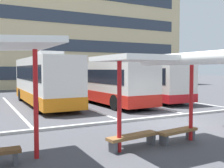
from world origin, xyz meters
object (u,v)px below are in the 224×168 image
Objects in this scene: coach_bus_1 at (105,82)px; waiting_shelter_1 at (163,61)px; coach_bus_0 at (45,81)px; bench_2 at (178,133)px; coach_bus_2 at (142,80)px; bench_1 at (133,138)px.

waiting_shelter_1 is (-3.30, -11.30, 1.25)m from coach_bus_1.
bench_2 is at bearing -80.56° from coach_bus_0.
coach_bus_2 reaches higher than waiting_shelter_1.
coach_bus_0 is 2.33× the size of waiting_shelter_1.
waiting_shelter_1 reaches higher than bench_2.
bench_2 is at bearing -3.50° from bench_1.
coach_bus_0 is 12.21m from waiting_shelter_1.
bench_2 is at bearing 17.32° from waiting_shelter_1.
coach_bus_2 is 13.49m from bench_2.
coach_bus_1 is 11.84m from waiting_shelter_1.
coach_bus_0 is 5.98× the size of bench_2.
coach_bus_2 is at bearing 11.50° from coach_bus_1.
bench_1 is 1.80m from bench_2.
coach_bus_2 is 5.57× the size of bench_1.
coach_bus_0 is 8.33m from coach_bus_2.
coach_bus_0 is at bearing 90.82° from bench_1.
bench_2 is at bearing -102.31° from coach_bus_1.
coach_bus_0 is at bearing 169.42° from coach_bus_1.
waiting_shelter_1 is at bearing -120.96° from coach_bus_2.
waiting_shelter_1 is 2.68m from bench_2.
coach_bus_1 reaches higher than bench_1.
coach_bus_0 is at bearing 99.44° from bench_2.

